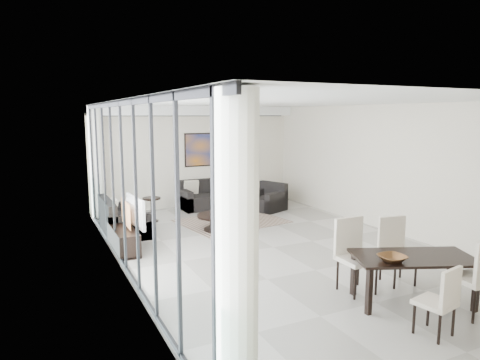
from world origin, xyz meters
TOP-DOWN VIEW (x-y plane):
  - room_shell at (0.46, 0.00)m, footprint 6.00×9.00m
  - window_wall at (-2.86, 0.00)m, footprint 0.37×8.95m
  - soffit at (0.00, 4.30)m, footprint 5.98×0.40m
  - painting at (0.50, 4.47)m, footprint 1.68×0.04m
  - chandelier at (0.30, 2.50)m, footprint 0.66×0.66m
  - rug at (0.13, 2.30)m, footprint 2.72×2.24m
  - coffee_table at (-0.46, 1.70)m, footprint 1.05×1.05m
  - bowl_coffee at (-0.47, 1.64)m, footprint 0.26×0.26m
  - sofa_main at (0.51, 4.07)m, footprint 2.20×0.90m
  - loveseat at (-2.55, 2.39)m, footprint 0.91×1.61m
  - armchair at (1.59, 3.06)m, footprint 1.13×1.16m
  - side_table at (-1.67, 3.18)m, footprint 0.45×0.45m
  - tv_console at (-2.76, 1.18)m, footprint 0.40×1.42m
  - television at (-2.60, 1.19)m, footprint 0.23×1.06m
  - dining_table at (0.46, -3.10)m, footprint 1.85×1.41m
  - dining_chair_sw at (0.00, -3.95)m, footprint 0.48×0.48m
  - dining_chair_nw at (0.01, -2.36)m, footprint 0.52×0.52m
  - dining_chair_ne at (0.85, -2.38)m, footprint 0.56×0.56m
  - bowl_dining at (0.01, -3.14)m, footprint 0.37×0.37m

SIDE VIEW (x-z plane):
  - rug at x=0.13m, z-range 0.00..0.01m
  - coffee_table at x=-0.46m, z-range 0.02..0.39m
  - tv_console at x=-2.76m, z-range 0.00..0.44m
  - armchair at x=1.59m, z-range -0.12..0.64m
  - sofa_main at x=0.51m, z-range -0.13..0.67m
  - loveseat at x=-2.55m, z-range -0.13..0.68m
  - bowl_coffee at x=-0.47m, z-range 0.37..0.44m
  - side_table at x=-1.67m, z-range 0.11..0.72m
  - dining_chair_sw at x=0.00m, z-range 0.06..0.95m
  - dining_chair_ne at x=0.85m, z-range 0.08..1.12m
  - dining_table at x=0.46m, z-range 0.26..0.95m
  - dining_chair_nw at x=0.01m, z-range 0.09..1.20m
  - bowl_dining at x=0.01m, z-range 0.69..0.78m
  - television at x=-2.60m, z-range 0.44..1.05m
  - room_shell at x=0.46m, z-range 0.00..2.90m
  - window_wall at x=-2.86m, z-range 0.02..2.92m
  - painting at x=0.50m, z-range 1.16..2.14m
  - chandelier at x=0.30m, z-range 2.00..2.71m
  - soffit at x=0.00m, z-range 2.64..2.90m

